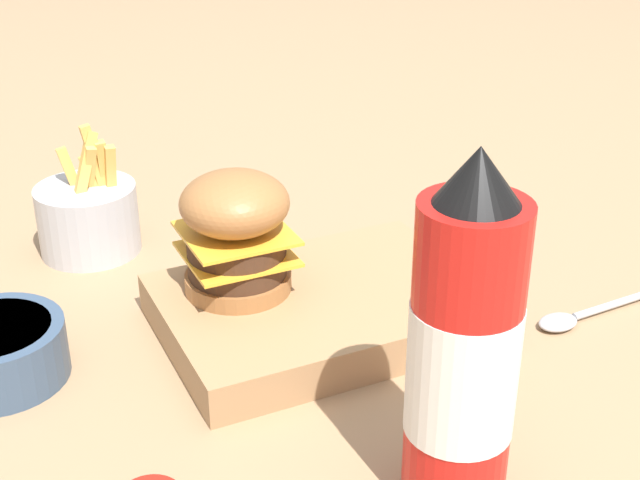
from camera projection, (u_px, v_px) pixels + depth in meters
name	position (u px, v px, depth m)	size (l,w,h in m)	color
ground_plane	(282.00, 348.00, 0.76)	(6.00, 6.00, 0.00)	#9E7A56
serving_board	(320.00, 309.00, 0.78)	(0.27, 0.20, 0.04)	#A37A51
burger	(236.00, 232.00, 0.76)	(0.09, 0.09, 0.11)	#9E6638
ketchup_bottle	(463.00, 354.00, 0.55)	(0.07, 0.07, 0.25)	red
fries_basket	(89.00, 216.00, 0.91)	(0.10, 0.10, 0.13)	#B7B7BC
spoon	(586.00, 313.00, 0.80)	(0.17, 0.03, 0.01)	#B2B2B7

